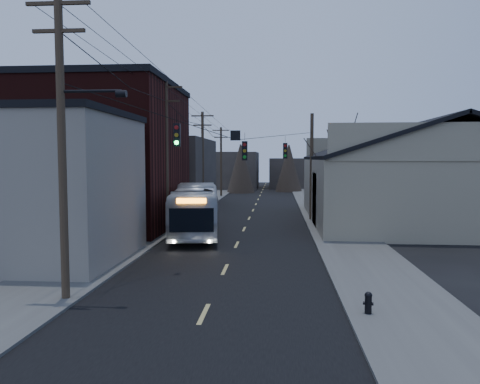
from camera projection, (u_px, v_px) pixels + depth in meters
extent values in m
plane|color=black|center=(192.00, 338.00, 12.86)|extent=(160.00, 160.00, 0.00)
cube|color=black|center=(252.00, 213.00, 42.69)|extent=(9.00, 110.00, 0.02)
cube|color=#474744|center=(182.00, 212.00, 43.20)|extent=(4.00, 110.00, 0.12)
cube|color=#474744|center=(324.00, 213.00, 42.17)|extent=(4.00, 110.00, 0.12)
cube|color=gray|center=(40.00, 189.00, 22.28)|extent=(8.00, 8.00, 7.00)
cube|color=black|center=(104.00, 158.00, 33.19)|extent=(10.00, 12.00, 10.00)
cube|color=#38322D|center=(165.00, 172.00, 49.16)|extent=(9.00, 14.00, 7.00)
cube|color=gray|center=(414.00, 190.00, 36.50)|extent=(16.00, 20.00, 5.00)
cube|color=black|center=(363.00, 141.00, 36.55)|extent=(8.16, 20.60, 2.86)
cube|color=black|center=(469.00, 141.00, 35.92)|extent=(8.16, 20.60, 2.86)
cube|color=#38322D|center=(227.00, 170.00, 77.75)|extent=(10.00, 12.00, 6.00)
cube|color=#38322D|center=(304.00, 173.00, 81.72)|extent=(12.00, 14.00, 5.00)
cone|color=black|center=(339.00, 178.00, 31.97)|extent=(0.40, 0.40, 7.20)
cylinder|color=#382B1E|center=(62.00, 150.00, 15.87)|extent=(0.28, 0.28, 10.50)
cube|color=#382B1E|center=(58.00, 3.00, 15.52)|extent=(2.20, 0.12, 0.12)
cylinder|color=#382B1E|center=(166.00, 158.00, 30.80)|extent=(0.28, 0.28, 10.00)
cube|color=#382B1E|center=(166.00, 87.00, 30.47)|extent=(2.20, 0.12, 0.12)
cylinder|color=#382B1E|center=(203.00, 161.00, 45.73)|extent=(0.28, 0.28, 9.50)
cube|color=#382B1E|center=(202.00, 116.00, 45.42)|extent=(2.20, 0.12, 0.12)
cylinder|color=#382B1E|center=(221.00, 162.00, 60.66)|extent=(0.28, 0.28, 9.00)
cube|color=#382B1E|center=(221.00, 130.00, 60.37)|extent=(2.20, 0.12, 0.12)
cylinder|color=#382B1E|center=(311.00, 167.00, 37.02)|extent=(0.28, 0.28, 8.50)
cube|color=black|center=(177.00, 135.00, 20.05)|extent=(0.28, 0.20, 1.00)
cube|color=black|center=(245.00, 151.00, 24.36)|extent=(0.28, 0.20, 1.00)
cube|color=black|center=(285.00, 151.00, 30.15)|extent=(0.28, 0.20, 1.00)
imported|color=#B1B7BE|center=(196.00, 209.00, 30.56)|extent=(4.27, 11.96, 3.26)
imported|color=#9D9EA4|center=(207.00, 205.00, 41.83)|extent=(2.01, 4.88, 1.57)
cylinder|color=black|center=(368.00, 305.00, 14.56)|extent=(0.22, 0.22, 0.55)
sphere|color=black|center=(368.00, 295.00, 14.54)|extent=(0.24, 0.24, 0.24)
cylinder|color=black|center=(368.00, 303.00, 14.56)|extent=(0.33, 0.18, 0.11)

